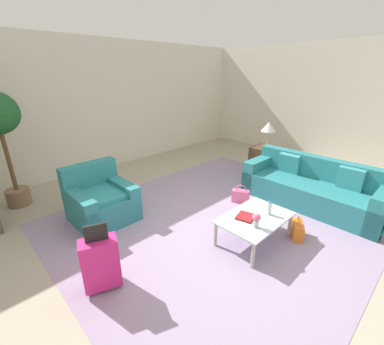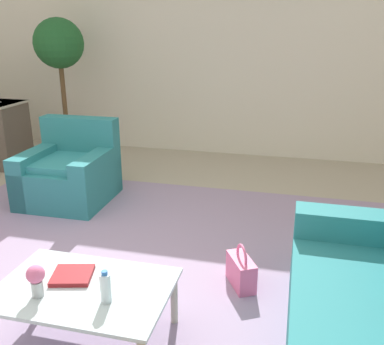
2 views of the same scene
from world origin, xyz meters
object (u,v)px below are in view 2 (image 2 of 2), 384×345
water_bottle (106,287)px  handbag_pink (241,271)px  flower_vase (36,278)px  armchair (71,174)px  coffee_table_book (72,275)px  potted_ficus (60,57)px  coffee_table (84,293)px

water_bottle → handbag_pink: size_ratio=0.57×
flower_vase → armchair: bearing=114.9°
coffee_table_book → potted_ficus: (-2.08, 3.62, 1.09)m
armchair → water_bottle: bearing=-56.6°
handbag_pink → potted_ficus: 4.41m
water_bottle → potted_ficus: size_ratio=0.10×
handbag_pink → potted_ficus: bearing=137.3°
coffee_table_book → handbag_pink: coffee_table_book is taller
flower_vase → potted_ficus: potted_ficus is taller
coffee_table → flower_vase: 0.32m
coffee_table_book → flower_vase: 0.27m
armchair → flower_vase: armchair is taller
coffee_table_book → flower_vase: flower_vase is taller
coffee_table → armchair: bearing=120.9°
armchair → coffee_table_book: 2.41m
armchair → coffee_table: size_ratio=0.88×
armchair → handbag_pink: 2.55m
coffee_table_book → potted_ficus: 4.31m
handbag_pink → coffee_table_book: bearing=-141.8°
coffee_table → flower_vase: bearing=-145.7°
water_bottle → coffee_table_book: size_ratio=0.82×
flower_vase → handbag_pink: (1.09, 1.01, -0.40)m
coffee_table_book → handbag_pink: size_ratio=0.69×
water_bottle → flower_vase: 0.42m
coffee_table → coffee_table_book: bearing=146.3°
flower_vase → coffee_table_book: bearing=66.5°
flower_vase → water_bottle: bearing=6.8°
coffee_table → potted_ficus: (-2.20, 3.70, 1.15)m
armchair → flower_vase: (1.08, -2.32, 0.23)m
armchair → handbag_pink: size_ratio=2.65×
armchair → coffee_table: 2.53m
potted_ficus → handbag_pink: bearing=-42.7°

